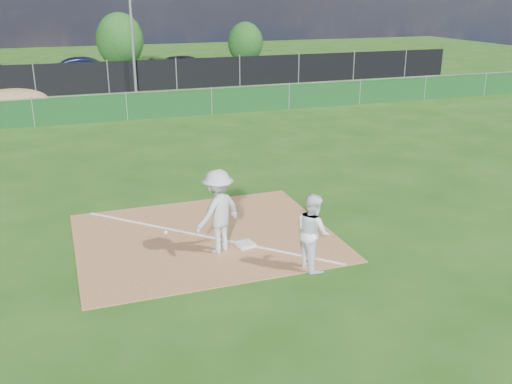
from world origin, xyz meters
TOP-DOWN VIEW (x-y plane):
  - ground at (0.00, 10.00)m, footprint 90.00×90.00m
  - infield_dirt at (0.00, 1.00)m, footprint 6.00×5.00m
  - foul_line at (0.00, 1.00)m, footprint 5.01×5.01m
  - green_fence at (0.00, 15.00)m, footprint 44.00×0.05m
  - dirt_mound at (-5.00, 18.50)m, footprint 3.38×2.60m
  - black_fence at (0.00, 23.00)m, footprint 46.00×0.04m
  - parking_lot at (0.00, 28.00)m, footprint 46.00×9.00m
  - light_pole at (1.50, 22.70)m, footprint 0.16×0.16m
  - first_base at (0.74, 0.17)m, footprint 0.45×0.45m
  - play_at_first at (0.10, 0.13)m, footprint 1.94×1.22m
  - runner at (1.74, -1.30)m, footprint 0.69×0.85m
  - car_mid at (-0.76, 28.18)m, footprint 4.64×1.71m
  - car_right at (5.74, 27.77)m, footprint 5.39×3.93m
  - tree_mid at (2.05, 33.86)m, footprint 3.51×3.51m
  - tree_right at (11.89, 33.50)m, footprint 2.82×2.82m

SIDE VIEW (x-z plane):
  - ground at x=0.00m, z-range 0.00..0.00m
  - parking_lot at x=0.00m, z-range 0.00..0.01m
  - infield_dirt at x=0.00m, z-range 0.00..0.02m
  - foul_line at x=0.00m, z-range 0.02..0.03m
  - first_base at x=0.74m, z-range 0.02..0.10m
  - dirt_mound at x=-5.00m, z-range 0.00..1.17m
  - green_fence at x=0.00m, z-range 0.00..1.20m
  - car_right at x=5.74m, z-range 0.01..1.46m
  - car_mid at x=-0.76m, z-range 0.01..1.53m
  - runner at x=1.74m, z-range 0.00..1.66m
  - black_fence at x=0.00m, z-range 0.00..1.80m
  - play_at_first at x=0.10m, z-range 0.02..1.93m
  - tree_right at x=11.89m, z-range 0.05..3.39m
  - tree_mid at x=2.05m, z-range 0.06..4.23m
  - light_pole at x=1.50m, z-range 0.00..8.00m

